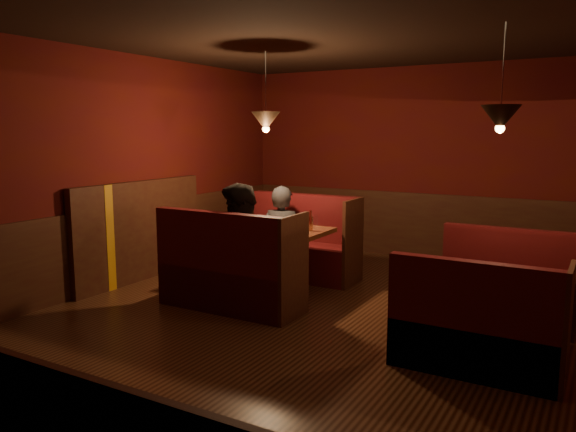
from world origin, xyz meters
The scene contains 9 objects.
room centered at (-0.28, 0.05, 1.05)m, with size 6.02×7.02×2.92m.
main_table centered at (-1.20, 0.77, 0.61)m, with size 1.47×0.89×1.03m.
main_bench_far centered at (-1.18, 1.60, 0.35)m, with size 1.61×0.58×1.10m.
main_bench_near centered at (-1.18, -0.06, 0.35)m, with size 1.61×0.58×1.10m.
second_table centered at (1.47, 0.32, 0.51)m, with size 1.21×0.77×0.68m.
second_bench_far centered at (1.50, 1.04, 0.30)m, with size 1.34×0.50×0.95m.
second_bench_near centered at (1.50, -0.41, 0.30)m, with size 1.34×0.50×0.95m.
diner_a centered at (-1.35, 1.37, 0.79)m, with size 0.58×0.38×1.59m, color #252528.
diner_b centered at (-1.16, 0.15, 0.86)m, with size 0.84×0.65×1.72m, color black.
Camera 1 is at (2.33, -4.86, 1.94)m, focal length 35.00 mm.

